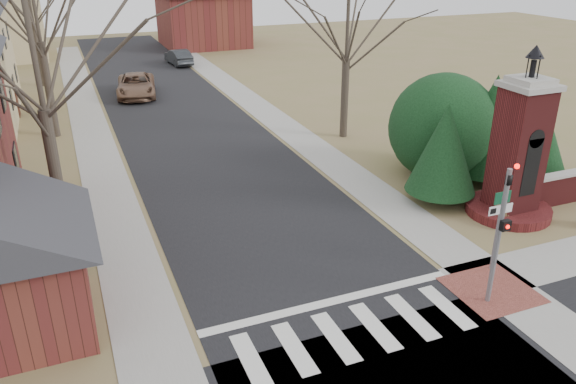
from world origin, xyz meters
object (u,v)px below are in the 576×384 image
traffic_signal_pole (501,223)px  distant_car (178,57)px  sign_post (499,215)px  pickup_truck (136,85)px  brick_gate_monument (516,162)px

traffic_signal_pole → distant_car: traffic_signal_pole is taller
sign_post → pickup_truck: (-7.19, 27.23, -1.20)m
sign_post → distant_car: 37.02m
traffic_signal_pole → brick_gate_monument: 6.47m
brick_gate_monument → distant_car: size_ratio=1.59×
brick_gate_monument → sign_post: bearing=-138.6°
traffic_signal_pole → pickup_truck: (-5.90, 28.64, -1.84)m
brick_gate_monument → distant_car: 34.42m
sign_post → traffic_signal_pole: bearing=-132.4°
traffic_signal_pole → sign_post: size_ratio=1.64×
traffic_signal_pole → pickup_truck: 29.30m
distant_car → sign_post: bearing=87.7°
pickup_truck → sign_post: bearing=-66.4°
traffic_signal_pole → sign_post: (1.29, 1.41, -0.64)m
brick_gate_monument → pickup_truck: size_ratio=1.21×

